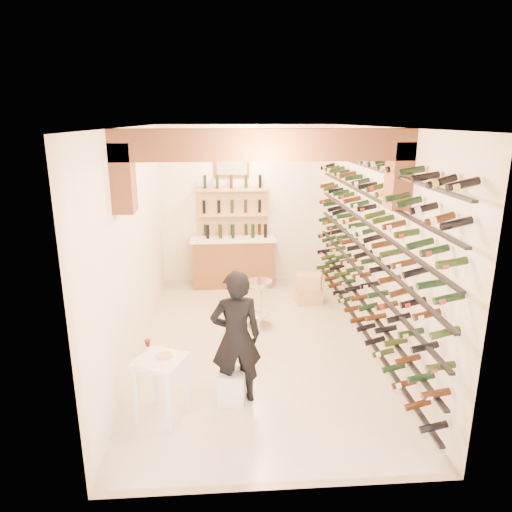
{
  "coord_description": "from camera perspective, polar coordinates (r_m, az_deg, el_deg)",
  "views": [
    {
      "loc": [
        -0.48,
        -6.57,
        3.31
      ],
      "look_at": [
        0.0,
        0.3,
        1.3
      ],
      "focal_mm": 33.11,
      "sensor_mm": 36.0,
      "label": 1
    }
  ],
  "objects": [
    {
      "name": "ground",
      "position": [
        7.37,
        0.17,
        -10.41
      ],
      "size": [
        6.0,
        6.0,
        0.0
      ],
      "primitive_type": "plane",
      "color": "beige",
      "rests_on": "ground"
    },
    {
      "name": "room_shell",
      "position": [
        6.41,
        0.35,
        6.77
      ],
      "size": [
        3.52,
        6.02,
        3.21
      ],
      "color": "white",
      "rests_on": "ground"
    },
    {
      "name": "wine_rack",
      "position": [
        7.09,
        12.62,
        1.49
      ],
      "size": [
        0.32,
        5.7,
        2.56
      ],
      "color": "black",
      "rests_on": "ground"
    },
    {
      "name": "back_counter",
      "position": [
        9.63,
        -2.76,
        -0.51
      ],
      "size": [
        1.7,
        0.62,
        1.29
      ],
      "color": "brown",
      "rests_on": "ground"
    },
    {
      "name": "back_shelving",
      "position": [
        9.7,
        -2.85,
        3.5
      ],
      "size": [
        1.4,
        0.31,
        2.73
      ],
      "color": "tan",
      "rests_on": "ground"
    },
    {
      "name": "tasting_table",
      "position": [
        5.54,
        -11.48,
        -13.25
      ],
      "size": [
        0.67,
        0.67,
        0.9
      ],
      "rotation": [
        0.0,
        0.0,
        -0.42
      ],
      "color": "white",
      "rests_on": "ground"
    },
    {
      "name": "white_stool",
      "position": [
        5.92,
        -2.88,
        -15.48
      ],
      "size": [
        0.37,
        0.37,
        0.4
      ],
      "primitive_type": "cube",
      "rotation": [
        0.0,
        0.0,
        -0.2
      ],
      "color": "white",
      "rests_on": "ground"
    },
    {
      "name": "person",
      "position": [
        5.64,
        -2.43,
        -9.81
      ],
      "size": [
        0.65,
        0.47,
        1.66
      ],
      "primitive_type": "imported",
      "rotation": [
        0.0,
        0.0,
        3.26
      ],
      "color": "black",
      "rests_on": "ground"
    },
    {
      "name": "chrome_barstool",
      "position": [
        7.69,
        0.44,
        -5.4
      ],
      "size": [
        0.42,
        0.42,
        0.81
      ],
      "rotation": [
        0.0,
        0.0,
        0.4
      ],
      "color": "silver",
      "rests_on": "ground"
    },
    {
      "name": "crate_lower",
      "position": [
        8.87,
        6.35,
        -4.72
      ],
      "size": [
        0.5,
        0.37,
        0.29
      ],
      "primitive_type": "cube",
      "rotation": [
        0.0,
        0.0,
        0.06
      ],
      "color": "tan",
      "rests_on": "ground"
    },
    {
      "name": "crate_upper",
      "position": [
        8.78,
        6.41,
        -3.02
      ],
      "size": [
        0.53,
        0.43,
        0.27
      ],
      "primitive_type": "cube",
      "rotation": [
        0.0,
        0.0,
        -0.3
      ],
      "color": "tan",
      "rests_on": "crate_lower"
    }
  ]
}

